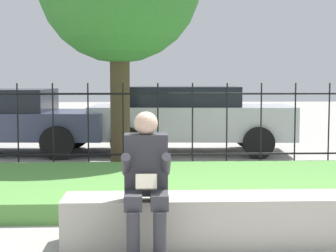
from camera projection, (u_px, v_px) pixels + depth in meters
The scene contains 6 objects.
ground_plane at pixel (229, 243), 5.26m from camera, with size 60.00×60.00×0.00m, color #9E9B93.
stone_bench at pixel (220, 222), 5.24m from camera, with size 2.91×0.52×0.45m.
person_seated_reader at pixel (146, 177), 4.88m from camera, with size 0.42×0.73×1.25m.
grass_berm at pixel (204, 186), 7.41m from camera, with size 8.23×2.93×0.23m.
iron_fence at pixel (192, 125), 9.17m from camera, with size 6.23×0.03×1.46m.
car_parked_center at pixel (190, 117), 11.52m from camera, with size 4.17×2.08×1.36m.
Camera 1 is at (-0.80, -5.12, 1.55)m, focal length 60.00 mm.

